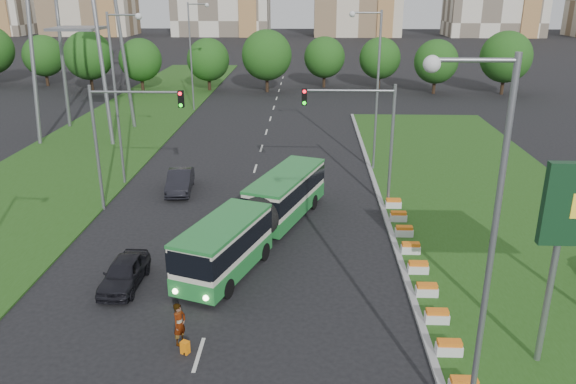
{
  "coord_description": "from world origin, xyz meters",
  "views": [
    {
      "loc": [
        1.17,
        -24.25,
        13.48
      ],
      "look_at": [
        0.06,
        5.55,
        2.6
      ],
      "focal_mm": 35.0,
      "sensor_mm": 36.0,
      "label": 1
    }
  ],
  "objects_px": {
    "traffic_mast_median": "(366,127)",
    "shopping_trolley": "(185,347)",
    "articulated_bus": "(257,216)",
    "pedestrian": "(180,324)",
    "car_left_far": "(180,181)",
    "traffic_mast_left": "(120,129)",
    "car_left_near": "(124,273)"
  },
  "relations": [
    {
      "from": "traffic_mast_median",
      "to": "traffic_mast_left",
      "type": "bearing_deg",
      "value": -176.23
    },
    {
      "from": "traffic_mast_median",
      "to": "traffic_mast_left",
      "type": "height_order",
      "value": "same"
    },
    {
      "from": "traffic_mast_left",
      "to": "car_left_near",
      "type": "bearing_deg",
      "value": -73.72
    },
    {
      "from": "car_left_far",
      "to": "pedestrian",
      "type": "xyz_separation_m",
      "value": [
        3.91,
        -17.81,
        0.15
      ]
    },
    {
      "from": "traffic_mast_left",
      "to": "car_left_near",
      "type": "relative_size",
      "value": 1.95
    },
    {
      "from": "traffic_mast_left",
      "to": "car_left_far",
      "type": "height_order",
      "value": "traffic_mast_left"
    },
    {
      "from": "traffic_mast_median",
      "to": "car_left_far",
      "type": "distance_m",
      "value": 13.6
    },
    {
      "from": "traffic_mast_median",
      "to": "pedestrian",
      "type": "distance_m",
      "value": 18.11
    },
    {
      "from": "pedestrian",
      "to": "traffic_mast_left",
      "type": "bearing_deg",
      "value": 48.98
    },
    {
      "from": "shopping_trolley",
      "to": "traffic_mast_left",
      "type": "bearing_deg",
      "value": 139.55
    },
    {
      "from": "traffic_mast_median",
      "to": "car_left_far",
      "type": "height_order",
      "value": "traffic_mast_median"
    },
    {
      "from": "articulated_bus",
      "to": "car_left_far",
      "type": "bearing_deg",
      "value": 147.24
    },
    {
      "from": "traffic_mast_median",
      "to": "shopping_trolley",
      "type": "xyz_separation_m",
      "value": [
        -8.32,
        -15.92,
        -5.09
      ]
    },
    {
      "from": "traffic_mast_median",
      "to": "articulated_bus",
      "type": "distance_m",
      "value": 9.23
    },
    {
      "from": "traffic_mast_left",
      "to": "articulated_bus",
      "type": "relative_size",
      "value": 0.53
    },
    {
      "from": "traffic_mast_left",
      "to": "pedestrian",
      "type": "distance_m",
      "value": 16.32
    },
    {
      "from": "traffic_mast_left",
      "to": "shopping_trolley",
      "type": "distance_m",
      "value": 17.18
    },
    {
      "from": "car_left_far",
      "to": "shopping_trolley",
      "type": "bearing_deg",
      "value": -83.11
    },
    {
      "from": "articulated_bus",
      "to": "car_left_far",
      "type": "distance_m",
      "value": 10.08
    },
    {
      "from": "traffic_mast_median",
      "to": "shopping_trolley",
      "type": "distance_m",
      "value": 18.67
    },
    {
      "from": "articulated_bus",
      "to": "shopping_trolley",
      "type": "distance_m",
      "value": 10.73
    },
    {
      "from": "traffic_mast_left",
      "to": "pedestrian",
      "type": "relative_size",
      "value": 4.42
    },
    {
      "from": "traffic_mast_median",
      "to": "car_left_near",
      "type": "bearing_deg",
      "value": -138.83
    },
    {
      "from": "traffic_mast_median",
      "to": "articulated_bus",
      "type": "relative_size",
      "value": 0.53
    },
    {
      "from": "articulated_bus",
      "to": "shopping_trolley",
      "type": "xyz_separation_m",
      "value": [
        -1.91,
        -10.48,
        -1.27
      ]
    },
    {
      "from": "articulated_bus",
      "to": "pedestrian",
      "type": "relative_size",
      "value": 8.39
    },
    {
      "from": "articulated_bus",
      "to": "car_left_far",
      "type": "xyz_separation_m",
      "value": [
        -6.14,
        7.97,
        -0.77
      ]
    },
    {
      "from": "car_left_far",
      "to": "traffic_mast_median",
      "type": "bearing_deg",
      "value": -17.42
    },
    {
      "from": "traffic_mast_median",
      "to": "pedestrian",
      "type": "relative_size",
      "value": 4.42
    },
    {
      "from": "traffic_mast_median",
      "to": "car_left_near",
      "type": "xyz_separation_m",
      "value": [
        -12.31,
        -10.76,
        -4.65
      ]
    },
    {
      "from": "pedestrian",
      "to": "shopping_trolley",
      "type": "xyz_separation_m",
      "value": [
        0.31,
        -0.64,
        -0.64
      ]
    },
    {
      "from": "articulated_bus",
      "to": "car_left_near",
      "type": "distance_m",
      "value": 7.99
    }
  ]
}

